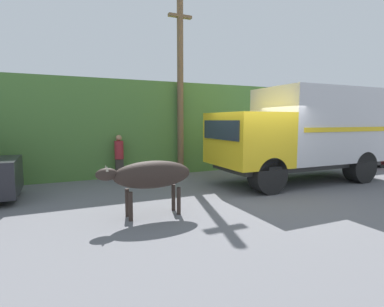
{
  "coord_description": "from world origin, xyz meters",
  "views": [
    {
      "loc": [
        -5.26,
        -6.97,
        2.08
      ],
      "look_at": [
        -2.14,
        -0.01,
        1.24
      ],
      "focal_mm": 28.0,
      "sensor_mm": 36.0,
      "label": 1
    }
  ],
  "objects_px": {
    "cargo_truck": "(306,131)",
    "pedestrian_on_hill": "(119,155)",
    "brown_cow": "(151,175)",
    "utility_pole": "(180,84)",
    "hatchback_car": "(384,150)"
  },
  "relations": [
    {
      "from": "cargo_truck",
      "to": "pedestrian_on_hill",
      "type": "relative_size",
      "value": 3.92
    },
    {
      "from": "brown_cow",
      "to": "utility_pole",
      "type": "bearing_deg",
      "value": 69.3
    },
    {
      "from": "hatchback_car",
      "to": "pedestrian_on_hill",
      "type": "height_order",
      "value": "pedestrian_on_hill"
    },
    {
      "from": "pedestrian_on_hill",
      "to": "utility_pole",
      "type": "relative_size",
      "value": 0.24
    },
    {
      "from": "brown_cow",
      "to": "utility_pole",
      "type": "distance_m",
      "value": 5.73
    },
    {
      "from": "cargo_truck",
      "to": "hatchback_car",
      "type": "bearing_deg",
      "value": 10.05
    },
    {
      "from": "cargo_truck",
      "to": "hatchback_car",
      "type": "relative_size",
      "value": 1.59
    },
    {
      "from": "pedestrian_on_hill",
      "to": "utility_pole",
      "type": "xyz_separation_m",
      "value": [
        2.36,
        0.08,
        2.59
      ]
    },
    {
      "from": "brown_cow",
      "to": "utility_pole",
      "type": "relative_size",
      "value": 0.31
    },
    {
      "from": "cargo_truck",
      "to": "hatchback_car",
      "type": "height_order",
      "value": "cargo_truck"
    },
    {
      "from": "cargo_truck",
      "to": "pedestrian_on_hill",
      "type": "height_order",
      "value": "cargo_truck"
    },
    {
      "from": "cargo_truck",
      "to": "pedestrian_on_hill",
      "type": "xyz_separation_m",
      "value": [
        -5.76,
        2.9,
        -0.85
      ]
    },
    {
      "from": "cargo_truck",
      "to": "pedestrian_on_hill",
      "type": "distance_m",
      "value": 6.51
    },
    {
      "from": "utility_pole",
      "to": "pedestrian_on_hill",
      "type": "bearing_deg",
      "value": -178.13
    },
    {
      "from": "cargo_truck",
      "to": "hatchback_car",
      "type": "distance_m",
      "value": 6.84
    }
  ]
}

